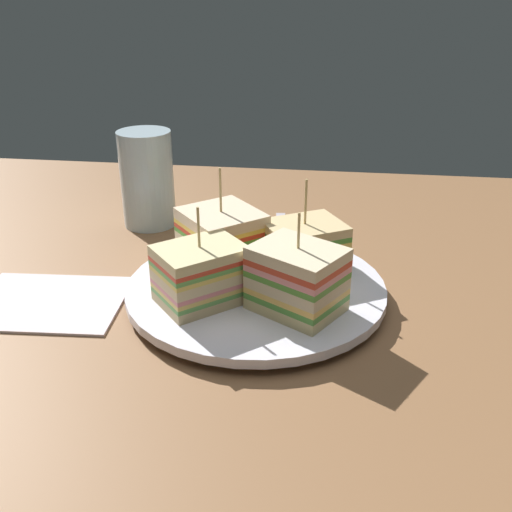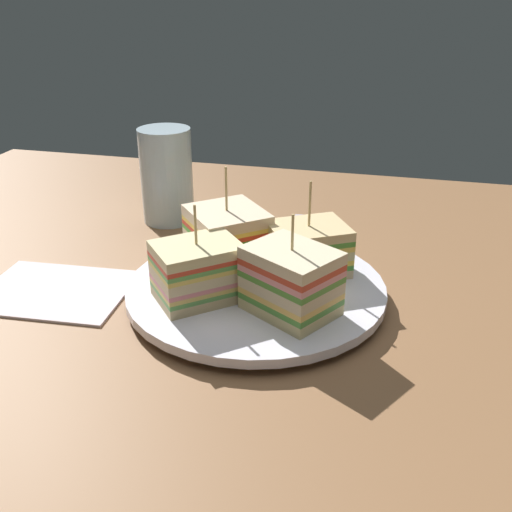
# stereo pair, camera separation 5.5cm
# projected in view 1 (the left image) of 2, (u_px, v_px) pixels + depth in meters

# --- Properties ---
(ground_plane) EXTENTS (1.15, 0.87, 0.02)m
(ground_plane) POSITION_uv_depth(u_px,v_px,m) (256.00, 306.00, 0.57)
(ground_plane) COLOR #8A5F3C
(plate) EXTENTS (0.25, 0.25, 0.02)m
(plate) POSITION_uv_depth(u_px,v_px,m) (256.00, 290.00, 0.56)
(plate) COLOR white
(plate) RESTS_ON ground_plane
(sandwich_wedge_0) EXTENTS (0.09, 0.09, 0.09)m
(sandwich_wedge_0) POSITION_uv_depth(u_px,v_px,m) (304.00, 246.00, 0.58)
(sandwich_wedge_0) COLOR beige
(sandwich_wedge_0) RESTS_ON plate
(sandwich_wedge_1) EXTENTS (0.10, 0.10, 0.10)m
(sandwich_wedge_1) POSITION_uv_depth(u_px,v_px,m) (222.00, 238.00, 0.59)
(sandwich_wedge_1) COLOR beige
(sandwich_wedge_1) RESTS_ON plate
(sandwich_wedge_2) EXTENTS (0.09, 0.09, 0.09)m
(sandwich_wedge_2) POSITION_uv_depth(u_px,v_px,m) (201.00, 274.00, 0.52)
(sandwich_wedge_2) COLOR #D3B781
(sandwich_wedge_2) RESTS_ON plate
(sandwich_wedge_3) EXTENTS (0.09, 0.09, 0.09)m
(sandwich_wedge_3) POSITION_uv_depth(u_px,v_px,m) (297.00, 279.00, 0.51)
(sandwich_wedge_3) COLOR #DAC383
(sandwich_wedge_3) RESTS_ON plate
(chip_pile) EXTENTS (0.06, 0.07, 0.02)m
(chip_pile) POSITION_uv_depth(u_px,v_px,m) (270.00, 279.00, 0.56)
(chip_pile) COLOR #EBC26B
(chip_pile) RESTS_ON plate
(salad_garnish) EXTENTS (0.07, 0.07, 0.02)m
(salad_garnish) POSITION_uv_depth(u_px,v_px,m) (285.00, 244.00, 0.63)
(salad_garnish) COLOR green
(salad_garnish) RESTS_ON plate
(spoon) EXTENTS (0.03, 0.15, 0.01)m
(spoon) POSITION_uv_depth(u_px,v_px,m) (280.00, 244.00, 0.68)
(spoon) COLOR silver
(spoon) RESTS_ON ground_plane
(napkin) EXTENTS (0.15, 0.12, 0.01)m
(napkin) POSITION_uv_depth(u_px,v_px,m) (48.00, 301.00, 0.56)
(napkin) COLOR silver
(napkin) RESTS_ON ground_plane
(drinking_glass) EXTENTS (0.07, 0.07, 0.12)m
(drinking_glass) POSITION_uv_depth(u_px,v_px,m) (148.00, 186.00, 0.72)
(drinking_glass) COLOR silver
(drinking_glass) RESTS_ON ground_plane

